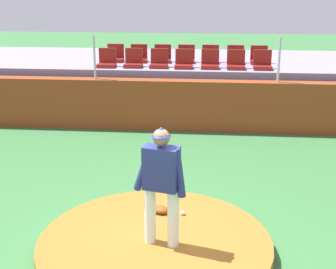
{
  "coord_description": "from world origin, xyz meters",
  "views": [
    {
      "loc": [
        0.73,
        -5.97,
        3.74
      ],
      "look_at": [
        0.0,
        2.1,
        1.11
      ],
      "focal_mm": 50.93,
      "sensor_mm": 36.0,
      "label": 1
    }
  ],
  "objects_px": {
    "baseball": "(183,213)",
    "stadium_chair_5": "(236,63)",
    "pitcher": "(161,178)",
    "stadium_chair_6": "(262,63)",
    "stadium_chair_2": "(159,62)",
    "stadium_chair_8": "(139,57)",
    "stadium_chair_7": "(115,56)",
    "fielding_glove": "(160,210)",
    "stadium_chair_12": "(235,58)",
    "stadium_chair_4": "(210,62)",
    "stadium_chair_9": "(163,57)",
    "stadium_chair_1": "(134,61)",
    "stadium_chair_13": "(259,58)",
    "stadium_chair_10": "(186,57)",
    "stadium_chair_0": "(107,61)",
    "stadium_chair_3": "(184,62)",
    "stadium_chair_11": "(210,57)"
  },
  "relations": [
    {
      "from": "stadium_chair_4",
      "to": "stadium_chair_0",
      "type": "bearing_deg",
      "value": 0.61
    },
    {
      "from": "stadium_chair_2",
      "to": "stadium_chair_8",
      "type": "bearing_deg",
      "value": -50.88
    },
    {
      "from": "stadium_chair_6",
      "to": "stadium_chair_9",
      "type": "bearing_deg",
      "value": -17.58
    },
    {
      "from": "fielding_glove",
      "to": "stadium_chair_4",
      "type": "bearing_deg",
      "value": 102.46
    },
    {
      "from": "baseball",
      "to": "stadium_chair_0",
      "type": "xyz_separation_m",
      "value": [
        -2.47,
        6.13,
        1.37
      ]
    },
    {
      "from": "baseball",
      "to": "stadium_chair_11",
      "type": "bearing_deg",
      "value": 87.1
    },
    {
      "from": "stadium_chair_1",
      "to": "stadium_chair_7",
      "type": "bearing_deg",
      "value": -52.0
    },
    {
      "from": "stadium_chair_1",
      "to": "stadium_chair_13",
      "type": "height_order",
      "value": "same"
    },
    {
      "from": "stadium_chair_3",
      "to": "stadium_chair_8",
      "type": "bearing_deg",
      "value": -32.74
    },
    {
      "from": "stadium_chair_12",
      "to": "fielding_glove",
      "type": "bearing_deg",
      "value": 78.43
    },
    {
      "from": "stadium_chair_1",
      "to": "stadium_chair_13",
      "type": "relative_size",
      "value": 1.0
    },
    {
      "from": "baseball",
      "to": "stadium_chair_5",
      "type": "relative_size",
      "value": 0.15
    },
    {
      "from": "stadium_chair_11",
      "to": "stadium_chair_12",
      "type": "xyz_separation_m",
      "value": [
        0.72,
        -0.01,
        0.0
      ]
    },
    {
      "from": "stadium_chair_8",
      "to": "stadium_chair_11",
      "type": "xyz_separation_m",
      "value": [
        2.09,
        0.05,
        0.0
      ]
    },
    {
      "from": "baseball",
      "to": "stadium_chair_11",
      "type": "xyz_separation_m",
      "value": [
        0.36,
        7.07,
        1.37
      ]
    },
    {
      "from": "baseball",
      "to": "stadium_chair_11",
      "type": "height_order",
      "value": "stadium_chair_11"
    },
    {
      "from": "fielding_glove",
      "to": "stadium_chair_3",
      "type": "bearing_deg",
      "value": 109.06
    },
    {
      "from": "stadium_chair_1",
      "to": "stadium_chair_2",
      "type": "bearing_deg",
      "value": 179.9
    },
    {
      "from": "fielding_glove",
      "to": "stadium_chair_10",
      "type": "bearing_deg",
      "value": 108.97
    },
    {
      "from": "stadium_chair_2",
      "to": "stadium_chair_9",
      "type": "xyz_separation_m",
      "value": [
        0.01,
        0.87,
        0.0
      ]
    },
    {
      "from": "stadium_chair_13",
      "to": "stadium_chair_4",
      "type": "bearing_deg",
      "value": 32.67
    },
    {
      "from": "pitcher",
      "to": "stadium_chair_2",
      "type": "xyz_separation_m",
      "value": [
        -0.79,
        7.05,
        0.41
      ]
    },
    {
      "from": "stadium_chair_5",
      "to": "stadium_chair_7",
      "type": "relative_size",
      "value": 1.0
    },
    {
      "from": "pitcher",
      "to": "stadium_chair_6",
      "type": "xyz_separation_m",
      "value": [
        2.0,
        7.04,
        0.41
      ]
    },
    {
      "from": "stadium_chair_0",
      "to": "stadium_chair_12",
      "type": "bearing_deg",
      "value": -165.28
    },
    {
      "from": "stadium_chair_10",
      "to": "stadium_chair_13",
      "type": "distance_m",
      "value": 2.09
    },
    {
      "from": "stadium_chair_6",
      "to": "stadium_chair_12",
      "type": "relative_size",
      "value": 1.0
    },
    {
      "from": "stadium_chair_1",
      "to": "stadium_chair_5",
      "type": "distance_m",
      "value": 2.79
    },
    {
      "from": "baseball",
      "to": "stadium_chair_7",
      "type": "relative_size",
      "value": 0.15
    },
    {
      "from": "stadium_chair_2",
      "to": "stadium_chair_7",
      "type": "bearing_deg",
      "value": -32.17
    },
    {
      "from": "stadium_chair_9",
      "to": "stadium_chair_13",
      "type": "xyz_separation_m",
      "value": [
        2.77,
        0.01,
        0.0
      ]
    },
    {
      "from": "fielding_glove",
      "to": "stadium_chair_11",
      "type": "relative_size",
      "value": 0.6
    },
    {
      "from": "baseball",
      "to": "stadium_chair_7",
      "type": "bearing_deg",
      "value": 108.97
    },
    {
      "from": "stadium_chair_7",
      "to": "stadium_chair_11",
      "type": "relative_size",
      "value": 1.0
    },
    {
      "from": "baseball",
      "to": "stadium_chair_3",
      "type": "height_order",
      "value": "stadium_chair_3"
    },
    {
      "from": "fielding_glove",
      "to": "stadium_chair_4",
      "type": "xyz_separation_m",
      "value": [
        0.72,
        6.12,
        1.35
      ]
    },
    {
      "from": "stadium_chair_3",
      "to": "baseball",
      "type": "bearing_deg",
      "value": 93.27
    },
    {
      "from": "pitcher",
      "to": "stadium_chair_5",
      "type": "relative_size",
      "value": 3.43
    },
    {
      "from": "stadium_chair_7",
      "to": "stadium_chair_10",
      "type": "xyz_separation_m",
      "value": [
        2.08,
        0.0,
        0.0
      ]
    },
    {
      "from": "stadium_chair_1",
      "to": "stadium_chair_4",
      "type": "xyz_separation_m",
      "value": [
        2.1,
        -0.01,
        0.0
      ]
    },
    {
      "from": "stadium_chair_8",
      "to": "stadium_chair_13",
      "type": "xyz_separation_m",
      "value": [
        3.47,
        0.03,
        0.0
      ]
    },
    {
      "from": "fielding_glove",
      "to": "stadium_chair_2",
      "type": "distance_m",
      "value": 6.31
    },
    {
      "from": "stadium_chair_9",
      "to": "pitcher",
      "type": "bearing_deg",
      "value": 95.67
    },
    {
      "from": "stadium_chair_9",
      "to": "stadium_chair_13",
      "type": "relative_size",
      "value": 1.0
    },
    {
      "from": "stadium_chair_3",
      "to": "stadium_chair_10",
      "type": "distance_m",
      "value": 0.91
    },
    {
      "from": "stadium_chair_11",
      "to": "stadium_chair_12",
      "type": "relative_size",
      "value": 1.0
    },
    {
      "from": "stadium_chair_5",
      "to": "stadium_chair_7",
      "type": "bearing_deg",
      "value": -14.6
    },
    {
      "from": "stadium_chair_0",
      "to": "stadium_chair_2",
      "type": "height_order",
      "value": "same"
    },
    {
      "from": "stadium_chair_3",
      "to": "stadium_chair_9",
      "type": "bearing_deg",
      "value": -53.14
    },
    {
      "from": "stadium_chair_4",
      "to": "stadium_chair_2",
      "type": "bearing_deg",
      "value": -0.31
    }
  ]
}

